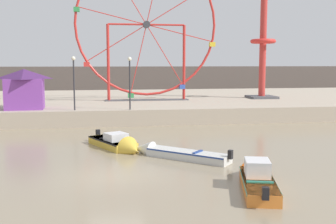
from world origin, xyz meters
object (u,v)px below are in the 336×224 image
Objects in this scene: promenade_lamp_near at (130,76)px; promenade_lamp_far at (74,76)px; drop_tower_red_tower at (263,52)px; motorboat_mustard_yellow at (119,144)px; motorboat_orange_hull at (256,176)px; carnival_booth_purple_stall at (24,88)px; ferris_wheel_red_frame at (146,27)px; motorboat_pale_grey at (173,153)px.

promenade_lamp_far is at bearing 176.76° from promenade_lamp_near.
promenade_lamp_far is (-18.95, -8.37, -2.17)m from drop_tower_red_tower.
motorboat_mustard_yellow is 0.44× the size of drop_tower_red_tower.
promenade_lamp_near reaches higher than motorboat_orange_hull.
ferris_wheel_red_frame is at bearing 26.10° from carnival_booth_purple_stall.
motorboat_pale_grey is 3.73m from motorboat_mustard_yellow.
promenade_lamp_near is at bearing 28.63° from motorboat_orange_hull.
carnival_booth_purple_stall is at bearing 167.97° from promenade_lamp_near.
ferris_wheel_red_frame reaches higher than motorboat_pale_grey.
promenade_lamp_far is at bearing -24.83° from carnival_booth_purple_stall.
ferris_wheel_red_frame is 11.09m from promenade_lamp_far.
drop_tower_red_tower is (15.83, 17.76, 5.92)m from motorboat_mustard_yellow.
ferris_wheel_red_frame is at bearing 19.47° from motorboat_orange_hull.
motorboat_pale_grey is at bearing -57.55° from carnival_booth_purple_stall.
promenade_lamp_far is (-6.59, -7.69, -4.51)m from ferris_wheel_red_frame.
motorboat_orange_hull is 1.10× the size of motorboat_mustard_yellow.
ferris_wheel_red_frame is 4.22× the size of carnival_booth_purple_stall.
motorboat_orange_hull reaches higher than motorboat_pale_grey.
ferris_wheel_red_frame is 12.60m from drop_tower_red_tower.
promenade_lamp_far is (-3.12, 9.39, 3.75)m from motorboat_mustard_yellow.
ferris_wheel_red_frame is 9.40m from promenade_lamp_near.
ferris_wheel_red_frame is (3.47, 17.07, 8.26)m from motorboat_mustard_yellow.
motorboat_pale_grey is 1.19× the size of promenade_lamp_far.
ferris_wheel_red_frame reaches higher than drop_tower_red_tower.
motorboat_mustard_yellow is (-2.74, 2.52, 0.05)m from motorboat_pale_grey.
motorboat_mustard_yellow is at bearing -1.10° from motorboat_pale_grey.
ferris_wheel_red_frame is at bearing -50.59° from motorboat_pale_grey.
drop_tower_red_tower is at bearing 12.64° from carnival_booth_purple_stall.
carnival_booth_purple_stall is (-10.64, -6.14, -5.57)m from ferris_wheel_red_frame.
drop_tower_red_tower is at bearing 112.30° from motorboat_mustard_yellow.
promenade_lamp_near is at bearing -15.93° from carnival_booth_purple_stall.
promenade_lamp_far is at bearing 172.40° from motorboat_mustard_yellow.
promenade_lamp_near is (8.42, -1.79, 1.04)m from carnival_booth_purple_stall.
motorboat_mustard_yellow is 10.58m from promenade_lamp_far.
promenade_lamp_near is (-1.49, 11.66, 3.78)m from motorboat_pale_grey.
carnival_booth_purple_stall is at bearing -150.00° from ferris_wheel_red_frame.
ferris_wheel_red_frame is (0.73, 19.60, 8.31)m from motorboat_pale_grey.
promenade_lamp_far reaches higher than carnival_booth_purple_stall.
motorboat_orange_hull is 26.42m from ferris_wheel_red_frame.
promenade_lamp_far reaches higher than promenade_lamp_near.
carnival_booth_purple_stall reaches higher than motorboat_orange_hull.
motorboat_pale_grey is 24.87m from drop_tower_red_tower.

